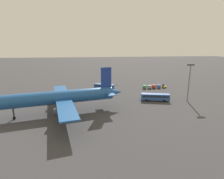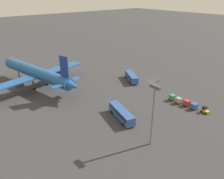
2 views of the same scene
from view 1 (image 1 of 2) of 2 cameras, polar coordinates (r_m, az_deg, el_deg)
The scene contains 11 objects.
ground_plane at distance 102.62m, azimuth 0.36°, elevation 0.91°, with size 600.00×600.00×0.00m, color #38383A.
airplane at distance 62.83m, azimuth -16.93°, elevation -2.56°, with size 47.31×41.00×15.66m.
shuttle_bus_near at distance 95.56m, azimuth -2.57°, elevation 1.05°, with size 11.06×7.80×3.04m.
shuttle_bus_far at distance 77.99m, azimuth 13.91°, elevation -2.27°, with size 12.33×5.81×3.12m.
baggage_tug at distance 103.86m, azimuth 16.54°, elevation 1.02°, with size 2.64×2.11×2.10m.
worker_person at distance 104.30m, azimuth 1.60°, elevation 1.61°, with size 0.38×0.38×1.74m.
cargo_cart_blue at distance 101.75m, azimuth 14.99°, elevation 1.01°, with size 2.24×1.98×2.06m.
cargo_cart_red at distance 100.81m, azimuth 13.51°, elevation 0.98°, with size 2.24×1.98×2.06m.
cargo_cart_grey at distance 99.32m, azimuth 12.13°, elevation 0.87°, with size 2.24×1.98×2.06m.
cargo_cart_green at distance 98.68m, azimuth 10.56°, elevation 0.86°, with size 2.24×1.98×2.06m.
light_pole at distance 80.27m, azimuth 23.96°, elevation 3.34°, with size 2.80×0.70×16.09m.
Camera 1 is at (15.55, 98.79, 22.99)m, focal length 28.00 mm.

